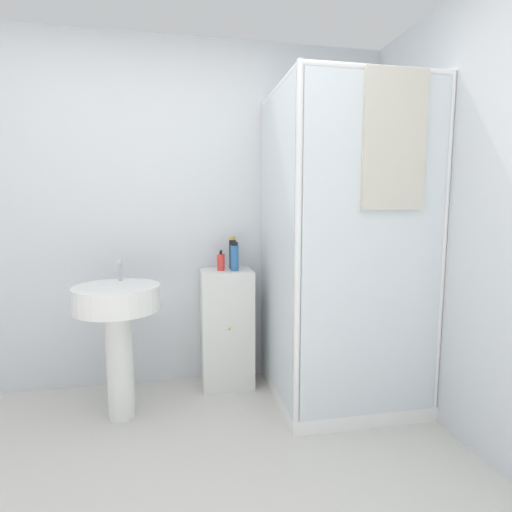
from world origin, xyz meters
TOP-DOWN VIEW (x-y plane):
  - wall_back at (0.00, 1.70)m, footprint 6.40×0.06m
  - shower_enclosure at (1.15, 1.12)m, footprint 0.92×0.95m
  - vanity_cabinet at (0.46, 1.51)m, footprint 0.37×0.33m
  - sink at (-0.25, 1.18)m, footprint 0.52×0.52m
  - soap_dispenser at (0.42, 1.50)m, footprint 0.05×0.06m
  - shampoo_bottle_tall_black at (0.51, 1.56)m, footprint 0.05×0.05m
  - shampoo_bottle_blue at (0.51, 1.47)m, footprint 0.06×0.06m

SIDE VIEW (x-z plane):
  - vanity_cabinet at x=0.46m, z-range 0.00..0.86m
  - shower_enclosure at x=1.15m, z-range -0.46..1.61m
  - sink at x=-0.25m, z-range 0.15..1.12m
  - soap_dispenser at x=0.42m, z-range 0.85..1.00m
  - shampoo_bottle_blue at x=0.51m, z-range 0.86..1.06m
  - shampoo_bottle_tall_black at x=0.51m, z-range 0.86..1.09m
  - wall_back at x=0.00m, z-range 0.00..2.50m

